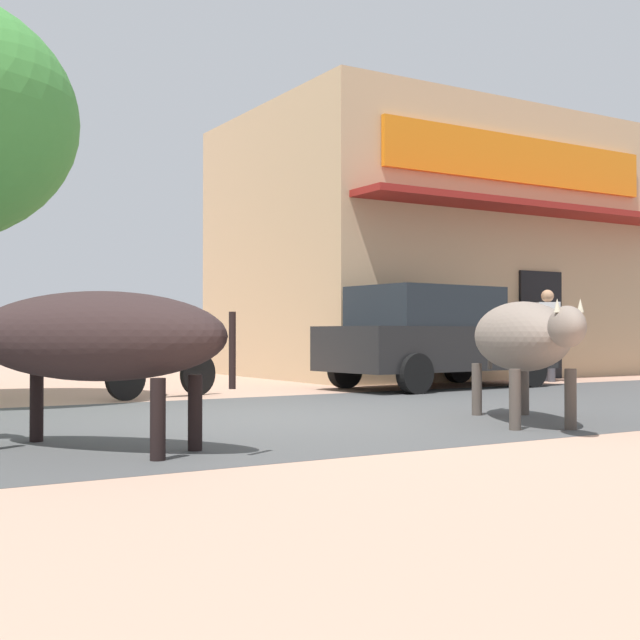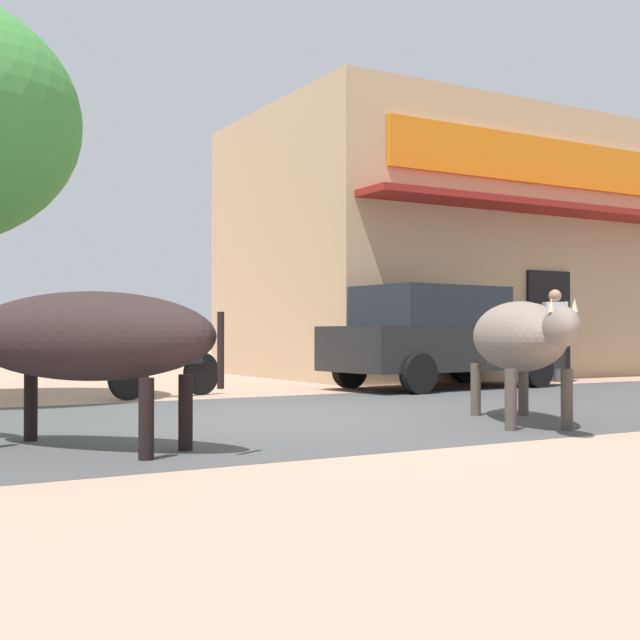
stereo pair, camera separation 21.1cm
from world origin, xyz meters
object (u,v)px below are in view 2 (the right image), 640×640
at_px(cow_near_brown, 78,337).
at_px(pedestrian_by_shop, 555,327).
at_px(parked_motorcycle, 168,364).
at_px(parked_hatchback_car, 440,336).
at_px(cow_far_dark, 519,337).

bearing_deg(cow_near_brown, pedestrian_by_shop, 25.48).
bearing_deg(parked_motorcycle, pedestrian_by_shop, 0.25).
xyz_separation_m(parked_hatchback_car, parked_motorcycle, (-4.50, 0.33, -0.37)).
xyz_separation_m(cow_near_brown, cow_far_dark, (4.29, -0.28, -0.01)).
height_order(parked_hatchback_car, cow_far_dark, parked_hatchback_car).
bearing_deg(pedestrian_by_shop, parked_motorcycle, -179.75).
relative_size(parked_motorcycle, cow_far_dark, 0.69).
relative_size(parked_motorcycle, pedestrian_by_shop, 1.07).
height_order(cow_near_brown, cow_far_dark, cow_near_brown).
bearing_deg(parked_hatchback_car, cow_far_dark, -119.59).
distance_m(parked_hatchback_car, parked_motorcycle, 4.53).
bearing_deg(parked_motorcycle, cow_near_brown, -117.33).
relative_size(parked_hatchback_car, parked_motorcycle, 2.27).
relative_size(cow_near_brown, pedestrian_by_shop, 1.50).
bearing_deg(parked_hatchback_car, cow_near_brown, -147.90).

